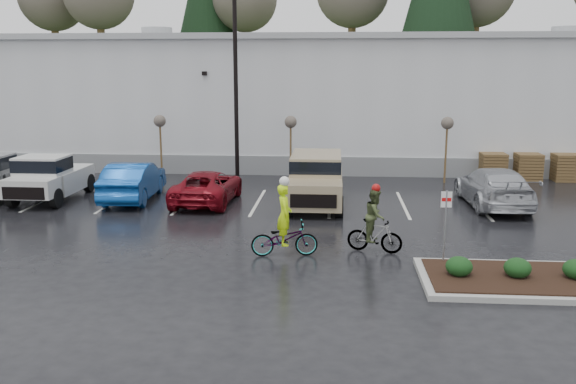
# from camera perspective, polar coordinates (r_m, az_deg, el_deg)

# --- Properties ---
(ground) EXTENTS (120.00, 120.00, 0.00)m
(ground) POSITION_cam_1_polar(r_m,az_deg,el_deg) (17.52, 1.97, -6.87)
(ground) COLOR black
(ground) RESTS_ON ground
(warehouse) EXTENTS (60.50, 15.50, 7.20)m
(warehouse) POSITION_cam_1_polar(r_m,az_deg,el_deg) (38.63, 3.51, 8.86)
(warehouse) COLOR silver
(warehouse) RESTS_ON ground
(wooded_ridge) EXTENTS (80.00, 25.00, 6.00)m
(wooded_ridge) POSITION_cam_1_polar(r_m,az_deg,el_deg) (61.65, 3.92, 9.33)
(wooded_ridge) COLOR #1F3717
(wooded_ridge) RESTS_ON ground
(lamppost) EXTENTS (0.50, 1.00, 9.22)m
(lamppost) POSITION_cam_1_polar(r_m,az_deg,el_deg) (28.97, -4.94, 11.90)
(lamppost) COLOR black
(lamppost) RESTS_ON ground
(sapling_west) EXTENTS (0.60, 0.60, 3.20)m
(sapling_west) POSITION_cam_1_polar(r_m,az_deg,el_deg) (30.98, -11.90, 6.20)
(sapling_west) COLOR brown
(sapling_west) RESTS_ON ground
(sapling_mid) EXTENTS (0.60, 0.60, 3.20)m
(sapling_mid) POSITION_cam_1_polar(r_m,az_deg,el_deg) (29.81, 0.25, 6.25)
(sapling_mid) COLOR brown
(sapling_mid) RESTS_ON ground
(sapling_east) EXTENTS (0.60, 0.60, 3.20)m
(sapling_east) POSITION_cam_1_polar(r_m,az_deg,el_deg) (30.19, 14.67, 5.93)
(sapling_east) COLOR brown
(sapling_east) RESTS_ON ground
(pallet_stack_a) EXTENTS (1.20, 1.20, 1.35)m
(pallet_stack_a) POSITION_cam_1_polar(r_m,az_deg,el_deg) (31.94, 18.60, 2.29)
(pallet_stack_a) COLOR brown
(pallet_stack_a) RESTS_ON ground
(pallet_stack_b) EXTENTS (1.20, 1.20, 1.35)m
(pallet_stack_b) POSITION_cam_1_polar(r_m,az_deg,el_deg) (32.40, 21.51, 2.21)
(pallet_stack_b) COLOR brown
(pallet_stack_b) RESTS_ON ground
(pallet_stack_c) EXTENTS (1.20, 1.20, 1.35)m
(pallet_stack_c) POSITION_cam_1_polar(r_m,az_deg,el_deg) (32.97, 24.51, 2.12)
(pallet_stack_c) COLOR brown
(pallet_stack_c) RESTS_ON ground
(curb_island) EXTENTS (8.00, 3.00, 0.15)m
(curb_island) POSITION_cam_1_polar(r_m,az_deg,el_deg) (17.69, 25.31, -7.60)
(curb_island) COLOR gray
(curb_island) RESTS_ON ground
(mulch_bed) EXTENTS (7.60, 2.60, 0.04)m
(mulch_bed) POSITION_cam_1_polar(r_m,az_deg,el_deg) (17.66, 25.34, -7.31)
(mulch_bed) COLOR black
(mulch_bed) RESTS_ON curb_island
(shrub_a) EXTENTS (0.70, 0.70, 0.52)m
(shrub_a) POSITION_cam_1_polar(r_m,az_deg,el_deg) (16.75, 15.72, -6.72)
(shrub_a) COLOR black
(shrub_a) RESTS_ON curb_island
(shrub_b) EXTENTS (0.70, 0.70, 0.52)m
(shrub_b) POSITION_cam_1_polar(r_m,az_deg,el_deg) (17.11, 20.68, -6.66)
(shrub_b) COLOR black
(shrub_b) RESTS_ON curb_island
(fire_lane_sign) EXTENTS (0.30, 0.05, 2.20)m
(fire_lane_sign) POSITION_cam_1_polar(r_m,az_deg,el_deg) (17.58, 14.52, -2.42)
(fire_lane_sign) COLOR gray
(fire_lane_sign) RESTS_ON ground
(pickup_white) EXTENTS (2.10, 5.20, 1.96)m
(pickup_white) POSITION_cam_1_polar(r_m,az_deg,el_deg) (27.86, -21.10, 1.43)
(pickup_white) COLOR beige
(pickup_white) RESTS_ON ground
(car_blue) EXTENTS (2.01, 5.01, 1.62)m
(car_blue) POSITION_cam_1_polar(r_m,az_deg,el_deg) (26.56, -14.27, 1.02)
(car_blue) COLOR navy
(car_blue) RESTS_ON ground
(car_red) EXTENTS (2.43, 4.92, 1.34)m
(car_red) POSITION_cam_1_polar(r_m,az_deg,el_deg) (25.44, -7.56, 0.50)
(car_red) COLOR maroon
(car_red) RESTS_ON ground
(suv_tan) EXTENTS (2.20, 5.10, 2.06)m
(suv_tan) POSITION_cam_1_polar(r_m,az_deg,el_deg) (24.61, 2.62, 1.06)
(suv_tan) COLOR #9C8A6A
(suv_tan) RESTS_ON ground
(car_far_silver) EXTENTS (2.44, 5.51, 1.57)m
(car_far_silver) POSITION_cam_1_polar(r_m,az_deg,el_deg) (25.96, 18.67, 0.46)
(car_far_silver) COLOR #B4B6BC
(car_far_silver) RESTS_ON ground
(cyclist_hivis) EXTENTS (2.08, 0.99, 2.42)m
(cyclist_hivis) POSITION_cam_1_polar(r_m,az_deg,el_deg) (18.16, -0.34, -3.73)
(cyclist_hivis) COLOR #3F3F44
(cyclist_hivis) RESTS_ON ground
(cyclist_olive) EXTENTS (1.70, 0.89, 2.12)m
(cyclist_olive) POSITION_cam_1_polar(r_m,az_deg,el_deg) (18.70, 8.13, -3.27)
(cyclist_olive) COLOR #3F3F44
(cyclist_olive) RESTS_ON ground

